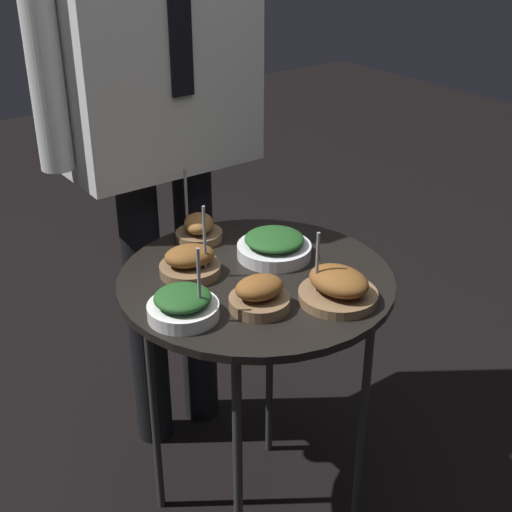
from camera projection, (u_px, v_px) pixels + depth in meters
serving_cart at (256, 301)px, 1.58m from camera, size 0.61×0.61×0.73m
bowl_roast_center at (259, 295)px, 1.42m from camera, size 0.12×0.12×0.07m
bowl_spinach_near_rim at (274, 246)px, 1.63m from camera, size 0.17×0.17×0.06m
bowl_roast_back_left at (198, 229)px, 1.71m from camera, size 0.11×0.12×0.17m
bowl_roast_back_right at (190, 262)px, 1.55m from camera, size 0.14×0.14×0.17m
bowl_spinach_front_center at (183, 305)px, 1.40m from camera, size 0.14×0.14×0.16m
bowl_roast_front_right at (338, 287)px, 1.45m from camera, size 0.16×0.16×0.15m
waiter_figure at (157, 72)px, 1.72m from camera, size 0.63×0.24×1.71m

